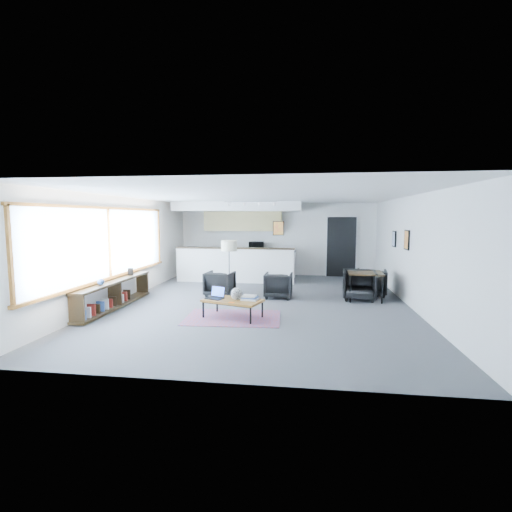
# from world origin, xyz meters

# --- Properties ---
(room) EXTENTS (7.02, 9.02, 2.62)m
(room) POSITION_xyz_m (0.00, 0.00, 1.30)
(room) COLOR #464648
(room) RESTS_ON ground
(window) EXTENTS (0.10, 5.95, 1.66)m
(window) POSITION_xyz_m (-3.46, -0.90, 1.46)
(window) COLOR #8CBFFF
(window) RESTS_ON room
(console) EXTENTS (0.35, 3.00, 0.80)m
(console) POSITION_xyz_m (-3.30, -1.05, 0.33)
(console) COLOR black
(console) RESTS_ON floor
(kitchenette) EXTENTS (4.20, 1.96, 2.60)m
(kitchenette) POSITION_xyz_m (-1.20, 3.71, 1.38)
(kitchenette) COLOR white
(kitchenette) RESTS_ON floor
(doorway) EXTENTS (1.10, 0.12, 2.15)m
(doorway) POSITION_xyz_m (2.30, 4.42, 1.07)
(doorway) COLOR black
(doorway) RESTS_ON room
(track_light) EXTENTS (1.60, 0.07, 0.15)m
(track_light) POSITION_xyz_m (-0.59, 2.20, 2.53)
(track_light) COLOR silver
(track_light) RESTS_ON room
(wall_art_lower) EXTENTS (0.03, 0.38, 0.48)m
(wall_art_lower) POSITION_xyz_m (3.47, 0.40, 1.55)
(wall_art_lower) COLOR black
(wall_art_lower) RESTS_ON room
(wall_art_upper) EXTENTS (0.03, 0.34, 0.44)m
(wall_art_upper) POSITION_xyz_m (3.47, 1.70, 1.50)
(wall_art_upper) COLOR black
(wall_art_upper) RESTS_ON room
(kilim_rug) EXTENTS (2.03, 1.44, 0.01)m
(kilim_rug) POSITION_xyz_m (-0.43, -1.47, 0.01)
(kilim_rug) COLOR #65374F
(kilim_rug) RESTS_ON floor
(coffee_table) EXTENTS (1.33, 0.98, 0.39)m
(coffee_table) POSITION_xyz_m (-0.43, -1.47, 0.36)
(coffee_table) COLOR brown
(coffee_table) RESTS_ON floor
(laptop) EXTENTS (0.43, 0.39, 0.25)m
(laptop) POSITION_xyz_m (-0.80, -1.40, 0.46)
(laptop) COLOR black
(laptop) RESTS_ON coffee_table
(ceramic_pot) EXTENTS (0.25, 0.25, 0.25)m
(ceramic_pot) POSITION_xyz_m (-0.33, -1.50, 0.52)
(ceramic_pot) COLOR gray
(ceramic_pot) RESTS_ON coffee_table
(book_stack) EXTENTS (0.37, 0.32, 0.10)m
(book_stack) POSITION_xyz_m (-0.07, -1.47, 0.44)
(book_stack) COLOR silver
(book_stack) RESTS_ON coffee_table
(coaster) EXTENTS (0.12, 0.12, 0.01)m
(coaster) POSITION_xyz_m (-0.40, -1.75, 0.39)
(coaster) COLOR #E5590C
(coaster) RESTS_ON coffee_table
(armchair_left) EXTENTS (0.76, 0.72, 0.73)m
(armchair_left) POSITION_xyz_m (-1.20, 0.62, 0.36)
(armchair_left) COLOR black
(armchair_left) RESTS_ON floor
(armchair_right) EXTENTS (0.72, 0.67, 0.72)m
(armchair_right) POSITION_xyz_m (0.37, 0.61, 0.36)
(armchair_right) COLOR black
(armchair_right) RESTS_ON floor
(floor_lamp) EXTENTS (0.52, 0.52, 1.47)m
(floor_lamp) POSITION_xyz_m (-0.98, 0.80, 1.28)
(floor_lamp) COLOR black
(floor_lamp) RESTS_ON floor
(dining_table) EXTENTS (0.88, 0.88, 0.71)m
(dining_table) POSITION_xyz_m (2.56, 0.66, 0.65)
(dining_table) COLOR black
(dining_table) RESTS_ON floor
(dining_chair_near) EXTENTS (0.74, 0.70, 0.71)m
(dining_chair_near) POSITION_xyz_m (2.42, 0.66, 0.35)
(dining_chair_near) COLOR black
(dining_chair_near) RESTS_ON floor
(dining_chair_far) EXTENTS (0.72, 0.69, 0.66)m
(dining_chair_far) POSITION_xyz_m (2.83, 1.26, 0.33)
(dining_chair_far) COLOR black
(dining_chair_far) RESTS_ON floor
(microwave) EXTENTS (0.55, 0.34, 0.36)m
(microwave) POSITION_xyz_m (-0.69, 4.15, 1.11)
(microwave) COLOR black
(microwave) RESTS_ON kitchenette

